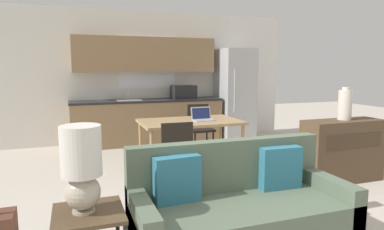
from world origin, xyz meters
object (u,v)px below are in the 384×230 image
Objects in this scene: vase at (345,105)px; dining_chair_near_left at (175,151)px; dining_chair_far_right at (200,126)px; table_lamp at (82,166)px; credenza at (342,151)px; refrigerator at (235,94)px; dining_table at (190,124)px; laptop at (203,117)px; couch at (238,206)px.

vase reaches higher than dining_chair_near_left.
dining_chair_near_left is at bearing -117.86° from dining_chair_far_right.
table_lamp is 3.61m from credenza.
table_lamp is 1.99m from dining_chair_near_left.
refrigerator is 4.40× the size of vase.
dining_table is at bearing -132.23° from refrigerator.
refrigerator is 1.64m from dining_chair_far_right.
vase is at bearing 18.61° from table_lamp.
table_lamp is at bearing -129.63° from laptop.
vase is 2.52m from dining_chair_far_right.
credenza is 1.28× the size of dining_chair_near_left.
refrigerator is 3.06× the size of table_lamp.
credenza is (1.76, -1.27, -0.26)m from dining_table.
vase reaches higher than credenza.
credenza is at bearing 170.52° from dining_chair_near_left.
dining_chair_near_left is at bearing 168.43° from credenza.
vase reaches higher than laptop.
vase is 2.01m from laptop.
couch is at bearing -153.17° from vase.
refrigerator is 3.09m from vase.
couch is at bearing 3.16° from table_lamp.
table_lamp reaches higher than dining_table.
table_lamp reaches higher than dining_chair_near_left.
couch is 5.74× the size of laptop.
vase is at bearing 171.49° from dining_chair_near_left.
table_lamp is at bearing -124.55° from dining_table.
dining_table is 0.22m from laptop.
vase is at bearing -88.15° from refrigerator.
dining_chair_near_left is (1.16, 1.58, -0.36)m from table_lamp.
laptop is at bearing 142.01° from credenza.
table_lamp is 0.72× the size of dining_chair_near_left.
dining_table is 1.72× the size of dining_chair_far_right.
table_lamp is (-1.29, -0.07, 0.51)m from couch.
vase is 1.35× the size of laptop.
dining_table is 0.96m from dining_chair_near_left.
vase is 0.50× the size of dining_chair_far_right.
table_lamp is at bearing -176.84° from couch.
dining_table is at bearing 145.42° from vase.
couch is 1.39m from table_lamp.
refrigerator is 1.29× the size of dining_table.
dining_chair_far_right is at bearing 122.00° from vase.
credenza is (0.07, -3.12, -0.55)m from refrigerator.
dining_chair_far_right is 0.99m from laptop.
credenza reaches higher than dining_table.
dining_chair_near_left reaches higher than dining_table.
table_lamp is 2.98m from laptop.
laptop is at bearing 143.33° from vase.
dining_chair_near_left is 1.06m from laptop.
dining_chair_near_left is at bearing 169.40° from vase.
credenza is 1.28× the size of dining_chair_far_right.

